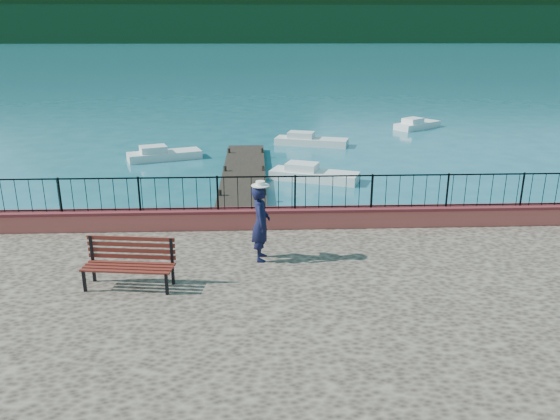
{
  "coord_description": "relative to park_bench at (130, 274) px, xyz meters",
  "views": [
    {
      "loc": [
        -1.37,
        -11.15,
        6.67
      ],
      "look_at": [
        -0.8,
        2.0,
        2.3
      ],
      "focal_mm": 35.0,
      "sensor_mm": 36.0,
      "label": 1
    }
  ],
  "objects": [
    {
      "name": "parapet",
      "position": [
        4.23,
        3.7,
        -0.04
      ],
      "size": [
        28.0,
        0.46,
        0.58
      ],
      "primitive_type": "cube",
      "color": "#BA4443",
      "rests_on": "promenade"
    },
    {
      "name": "boat_5",
      "position": [
        14.24,
        26.93,
        -1.13
      ],
      "size": [
        3.74,
        3.26,
        0.8
      ],
      "primitive_type": "cube",
      "rotation": [
        0.0,
        0.0,
        0.64
      ],
      "color": "silver",
      "rests_on": "ground"
    },
    {
      "name": "boat_1",
      "position": [
        5.51,
        13.25,
        -1.13
      ],
      "size": [
        4.25,
        2.69,
        0.8
      ],
      "primitive_type": "cube",
      "rotation": [
        0.0,
        0.0,
        -0.37
      ],
      "color": "silver",
      "rests_on": "ground"
    },
    {
      "name": "boat_4",
      "position": [
        6.16,
        21.33,
        -1.13
      ],
      "size": [
        4.53,
        2.49,
        0.8
      ],
      "primitive_type": "cube",
      "rotation": [
        0.0,
        0.0,
        -0.29
      ],
      "color": "silver",
      "rests_on": "ground"
    },
    {
      "name": "boat_3",
      "position": [
        -2.12,
        17.89,
        -1.13
      ],
      "size": [
        4.06,
        2.54,
        0.8
      ],
      "primitive_type": "cube",
      "rotation": [
        0.0,
        0.0,
        0.35
      ],
      "color": "silver",
      "rests_on": "ground"
    },
    {
      "name": "railing",
      "position": [
        4.23,
        3.7,
        0.73
      ],
      "size": [
        27.0,
        0.05,
        0.95
      ],
      "primitive_type": "cube",
      "color": "black",
      "rests_on": "parapet"
    },
    {
      "name": "ground",
      "position": [
        4.23,
        -0.0,
        -1.53
      ],
      "size": [
        2000.0,
        2000.0,
        0.0
      ],
      "primitive_type": "plane",
      "color": "#19596B",
      "rests_on": "ground"
    },
    {
      "name": "companion_hill",
      "position": [
        224.23,
        560.0,
        -1.53
      ],
      "size": [
        448.0,
        384.0,
        180.0
      ],
      "primitive_type": "ellipsoid",
      "color": "#142D23",
      "rests_on": "ground"
    },
    {
      "name": "hat",
      "position": [
        2.93,
        1.43,
        1.64
      ],
      "size": [
        0.44,
        0.44,
        0.12
      ],
      "primitive_type": "cylinder",
      "color": "white",
      "rests_on": "person"
    },
    {
      "name": "dock",
      "position": [
        2.23,
        12.0,
        -1.38
      ],
      "size": [
        2.0,
        16.0,
        0.3
      ],
      "primitive_type": "cube",
      "color": "#2D231C",
      "rests_on": "ground"
    },
    {
      "name": "park_bench",
      "position": [
        0.0,
        0.0,
        0.0
      ],
      "size": [
        2.06,
        0.89,
        1.11
      ],
      "rotation": [
        0.0,
        0.0,
        -0.12
      ],
      "color": "black",
      "rests_on": "promenade"
    },
    {
      "name": "foothills",
      "position": [
        4.23,
        360.0,
        20.47
      ],
      "size": [
        900.0,
        120.0,
        44.0
      ],
      "primitive_type": "cube",
      "color": "black",
      "rests_on": "ground"
    },
    {
      "name": "far_forest",
      "position": [
        4.23,
        300.0,
        7.47
      ],
      "size": [
        900.0,
        60.0,
        18.0
      ],
      "primitive_type": "cube",
      "color": "black",
      "rests_on": "ground"
    },
    {
      "name": "person",
      "position": [
        2.93,
        1.43,
        0.63
      ],
      "size": [
        0.48,
        0.71,
        1.9
      ],
      "primitive_type": "imported",
      "rotation": [
        0.0,
        0.0,
        1.53
      ],
      "color": "black",
      "rests_on": "promenade"
    }
  ]
}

